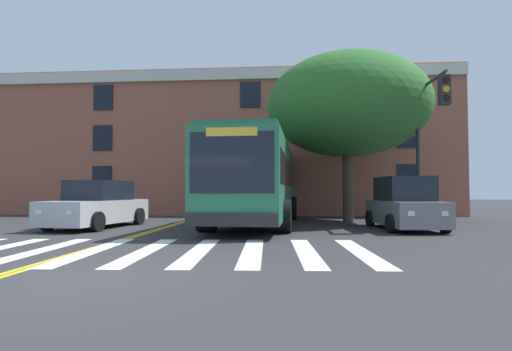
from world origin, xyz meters
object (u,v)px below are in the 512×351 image
at_px(city_bus, 258,180).
at_px(car_grey_far_lane, 404,205).
at_px(car_silver_near_lane, 98,206).
at_px(car_navy_behind_bus, 252,199).
at_px(street_tree_curbside_large, 348,106).
at_px(traffic_light_near_corner, 428,124).

height_order(city_bus, car_grey_far_lane, city_bus).
bearing_deg(car_silver_near_lane, car_grey_far_lane, 0.59).
distance_m(car_grey_far_lane, car_navy_behind_bus, 13.44).
height_order(car_grey_far_lane, street_tree_curbside_large, street_tree_curbside_large).
relative_size(city_bus, traffic_light_near_corner, 2.07).
distance_m(city_bus, car_silver_near_lane, 6.20).
height_order(car_grey_far_lane, traffic_light_near_corner, traffic_light_near_corner).
xyz_separation_m(city_bus, car_silver_near_lane, (-5.74, -2.13, -1.02)).
bearing_deg(car_grey_far_lane, car_navy_behind_bus, 118.34).
bearing_deg(car_navy_behind_bus, city_bus, -83.51).
height_order(car_navy_behind_bus, traffic_light_near_corner, traffic_light_near_corner).
bearing_deg(car_grey_far_lane, traffic_light_near_corner, 35.96).
bearing_deg(car_grey_far_lane, car_silver_near_lane, -179.41).
distance_m(city_bus, car_grey_far_lane, 5.72).
relative_size(city_bus, car_navy_behind_bus, 2.43).
bearing_deg(car_navy_behind_bus, car_grey_far_lane, -61.66).
relative_size(car_silver_near_lane, traffic_light_near_corner, 0.85).
xyz_separation_m(city_bus, street_tree_curbside_large, (3.84, 1.22, 3.23)).
xyz_separation_m(car_grey_far_lane, car_navy_behind_bus, (-6.38, 11.82, -0.01)).
height_order(car_navy_behind_bus, street_tree_curbside_large, street_tree_curbside_large).
height_order(car_grey_far_lane, car_navy_behind_bus, same).
relative_size(car_navy_behind_bus, traffic_light_near_corner, 0.85).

